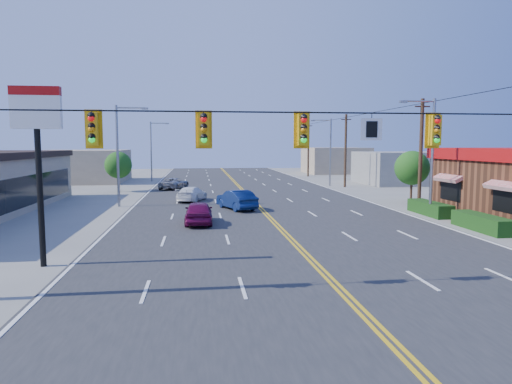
{
  "coord_description": "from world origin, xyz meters",
  "views": [
    {
      "loc": [
        -4.69,
        -15.09,
        4.93
      ],
      "look_at": [
        -1.4,
        10.92,
        2.2
      ],
      "focal_mm": 32.0,
      "sensor_mm": 36.0,
      "label": 1
    }
  ],
  "objects": [
    {
      "name": "signal_span",
      "position": [
        -0.12,
        0.0,
        4.89
      ],
      "size": [
        24.32,
        0.34,
        9.0
      ],
      "color": "#47301E",
      "rests_on": "ground"
    },
    {
      "name": "ground",
      "position": [
        0.0,
        0.0,
        0.0
      ],
      "size": [
        160.0,
        160.0,
        0.0
      ],
      "primitive_type": "plane",
      "color": "gray",
      "rests_on": "ground"
    },
    {
      "name": "car_white",
      "position": [
        -5.3,
        24.55,
        0.62
      ],
      "size": [
        2.96,
        4.63,
        1.25
      ],
      "primitive_type": "imported",
      "rotation": [
        0.0,
        0.0,
        2.84
      ],
      "color": "white",
      "rests_on": "ground"
    },
    {
      "name": "streetlight_ne",
      "position": [
        10.79,
        38.0,
        4.51
      ],
      "size": [
        2.55,
        0.25,
        8.0
      ],
      "color": "gray",
      "rests_on": "ground"
    },
    {
      "name": "streetlight_sw",
      "position": [
        -10.79,
        22.0,
        4.51
      ],
      "size": [
        2.55,
        0.25,
        8.0
      ],
      "color": "gray",
      "rests_on": "ground"
    },
    {
      "name": "pizza_hut_sign",
      "position": [
        -11.0,
        4.0,
        5.18
      ],
      "size": [
        1.9,
        0.3,
        6.85
      ],
      "color": "black",
      "rests_on": "ground"
    },
    {
      "name": "tree_kfc_rear",
      "position": [
        13.5,
        22.0,
        2.93
      ],
      "size": [
        2.94,
        2.94,
        4.41
      ],
      "color": "#47301E",
      "rests_on": "ground"
    },
    {
      "name": "utility_pole_far",
      "position": [
        12.2,
        54.0,
        4.2
      ],
      "size": [
        0.28,
        0.28,
        8.4
      ],
      "primitive_type": "cylinder",
      "color": "#47301E",
      "rests_on": "ground"
    },
    {
      "name": "car_blue",
      "position": [
        -1.86,
        19.04,
        0.73
      ],
      "size": [
        2.99,
        4.7,
        1.46
      ],
      "primitive_type": "imported",
      "rotation": [
        0.0,
        0.0,
        3.5
      ],
      "color": "navy",
      "rests_on": "ground"
    },
    {
      "name": "bld_west_far",
      "position": [
        -20.0,
        48.0,
        2.1
      ],
      "size": [
        11.0,
        12.0,
        4.2
      ],
      "primitive_type": "cube",
      "color": "tan",
      "rests_on": "ground"
    },
    {
      "name": "bld_east_mid",
      "position": [
        22.0,
        40.0,
        2.0
      ],
      "size": [
        12.0,
        10.0,
        4.0
      ],
      "primitive_type": "cube",
      "color": "gray",
      "rests_on": "ground"
    },
    {
      "name": "bld_east_far",
      "position": [
        19.0,
        62.0,
        2.2
      ],
      "size": [
        10.0,
        10.0,
        4.4
      ],
      "primitive_type": "cube",
      "color": "tan",
      "rests_on": "ground"
    },
    {
      "name": "streetlight_nw",
      "position": [
        -10.79,
        48.0,
        4.51
      ],
      "size": [
        2.55,
        0.25,
        8.0
      ],
      "color": "gray",
      "rests_on": "ground"
    },
    {
      "name": "utility_pole_near",
      "position": [
        12.2,
        18.0,
        4.2
      ],
      "size": [
        0.28,
        0.28,
        8.4
      ],
      "primitive_type": "cylinder",
      "color": "#47301E",
      "rests_on": "ground"
    },
    {
      "name": "tree_west",
      "position": [
        -13.0,
        34.0,
        2.79
      ],
      "size": [
        2.8,
        2.8,
        4.2
      ],
      "color": "#47301E",
      "rests_on": "ground"
    },
    {
      "name": "car_silver",
      "position": [
        -7.36,
        35.57,
        0.63
      ],
      "size": [
        3.52,
        4.96,
        1.25
      ],
      "primitive_type": "imported",
      "rotation": [
        0.0,
        0.0,
        2.79
      ],
      "color": "#939498",
      "rests_on": "ground"
    },
    {
      "name": "car_magenta",
      "position": [
        -4.71,
        13.0,
        0.71
      ],
      "size": [
        1.74,
        4.18,
        1.42
      ],
      "primitive_type": "imported",
      "rotation": [
        0.0,
        0.0,
        3.13
      ],
      "color": "#630B3B",
      "rests_on": "ground"
    },
    {
      "name": "road",
      "position": [
        0.0,
        20.0,
        0.03
      ],
      "size": [
        20.0,
        120.0,
        0.06
      ],
      "primitive_type": "cube",
      "color": "#2D2D30",
      "rests_on": "ground"
    },
    {
      "name": "utility_pole_mid",
      "position": [
        12.2,
        36.0,
        4.2
      ],
      "size": [
        0.28,
        0.28,
        8.4
      ],
      "primitive_type": "cylinder",
      "color": "#47301E",
      "rests_on": "ground"
    },
    {
      "name": "streetlight_se",
      "position": [
        10.79,
        14.0,
        4.51
      ],
      "size": [
        2.55,
        0.25,
        8.0
      ],
      "color": "gray",
      "rests_on": "ground"
    }
  ]
}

